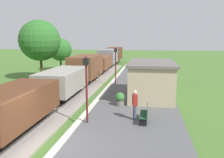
{
  "coord_description": "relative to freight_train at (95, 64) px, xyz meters",
  "views": [
    {
      "loc": [
        4.17,
        -8.56,
        4.85
      ],
      "look_at": [
        1.4,
        8.34,
        1.7
      ],
      "focal_mm": 36.13,
      "sensor_mm": 36.0,
      "label": 1
    }
  ],
  "objects": [
    {
      "name": "rail_near",
      "position": [
        0.72,
        -18.7,
        -1.36
      ],
      "size": [
        0.07,
        60.0,
        0.14
      ],
      "primitive_type": "cube",
      "color": "slate",
      "rests_on": "track_ballast"
    },
    {
      "name": "potted_planter",
      "position": [
        4.69,
        -12.45,
        -0.83
      ],
      "size": [
        0.64,
        0.64,
        0.92
      ],
      "color": "slate",
      "rests_on": "platform_slab"
    },
    {
      "name": "tree_field_distant",
      "position": [
        -6.22,
        4.1,
        1.57
      ],
      "size": [
        3.32,
        3.32,
        4.79
      ],
      "color": "#4C3823",
      "rests_on": "ground"
    },
    {
      "name": "platform_edge_stripe",
      "position": [
        2.8,
        -18.7,
        -1.3
      ],
      "size": [
        0.36,
        60.0,
        0.01
      ],
      "primitive_type": "cube",
      "color": "silver",
      "rests_on": "platform_slab"
    },
    {
      "name": "track_ballast",
      "position": [
        -0.0,
        -18.7,
        -1.49
      ],
      "size": [
        3.8,
        60.0,
        0.12
      ],
      "primitive_type": "cube",
      "color": "#9E9389",
      "rests_on": "ground"
    },
    {
      "name": "ground_plane",
      "position": [
        2.4,
        -18.7,
        -1.55
      ],
      "size": [
        160.0,
        160.0,
        0.0
      ],
      "primitive_type": "plane",
      "color": "#47702D"
    },
    {
      "name": "person_waiting",
      "position": [
        5.86,
        -15.01,
        -0.37
      ],
      "size": [
        0.33,
        0.43,
        1.71
      ],
      "rotation": [
        0.0,
        0.0,
        3.42
      ],
      "color": "#474C66",
      "rests_on": "platform_slab"
    },
    {
      "name": "tree_field_left",
      "position": [
        -5.7,
        -3.04,
        2.97
      ],
      "size": [
        4.63,
        4.63,
        6.85
      ],
      "color": "#4C3823",
      "rests_on": "ground"
    },
    {
      "name": "bench_down_platform",
      "position": [
        6.45,
        -4.8,
        -0.83
      ],
      "size": [
        0.42,
        1.5,
        0.91
      ],
      "color": "#1E4C2D",
      "rests_on": "platform_slab"
    },
    {
      "name": "station_hut",
      "position": [
        6.8,
        -9.75,
        0.1
      ],
      "size": [
        3.5,
        5.8,
        2.78
      ],
      "color": "tan",
      "rests_on": "platform_slab"
    },
    {
      "name": "lamp_post_far",
      "position": [
        3.32,
        -5.21,
        1.25
      ],
      "size": [
        0.28,
        0.28,
        3.7
      ],
      "color": "#591414",
      "rests_on": "platform_slab"
    },
    {
      "name": "platform_slab",
      "position": [
        5.6,
        -18.7,
        -1.43
      ],
      "size": [
        6.0,
        60.0,
        0.25
      ],
      "primitive_type": "cube",
      "color": "#565659",
      "rests_on": "ground"
    },
    {
      "name": "bench_near_hut",
      "position": [
        6.45,
        -15.29,
        -0.83
      ],
      "size": [
        0.42,
        1.5,
        0.91
      ],
      "color": "#1E4C2D",
      "rests_on": "platform_slab"
    },
    {
      "name": "lamp_post_near",
      "position": [
        3.32,
        -15.87,
        1.25
      ],
      "size": [
        0.28,
        0.28,
        3.7
      ],
      "color": "#591414",
      "rests_on": "platform_slab"
    },
    {
      "name": "freight_train",
      "position": [
        0.0,
        0.0,
        0.0
      ],
      "size": [
        2.5,
        39.2,
        2.72
      ],
      "color": "brown",
      "rests_on": "rail_near"
    }
  ]
}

